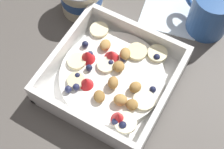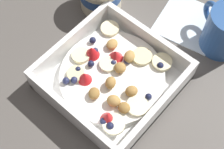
% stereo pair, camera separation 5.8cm
% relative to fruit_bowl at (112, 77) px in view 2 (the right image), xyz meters
% --- Properties ---
extents(ground_plane, '(2.40, 2.40, 0.00)m').
position_rel_fruit_bowl_xyz_m(ground_plane, '(0.00, 0.02, -0.02)').
color(ground_plane, '#56514C').
extents(fruit_bowl, '(0.21, 0.21, 0.06)m').
position_rel_fruit_bowl_xyz_m(fruit_bowl, '(0.00, 0.00, 0.00)').
color(fruit_bowl, white).
rests_on(fruit_bowl, ground).
extents(folded_napkin, '(0.14, 0.14, 0.01)m').
position_rel_fruit_bowl_xyz_m(folded_napkin, '(0.21, -0.03, -0.02)').
color(folded_napkin, silver).
rests_on(folded_napkin, ground).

